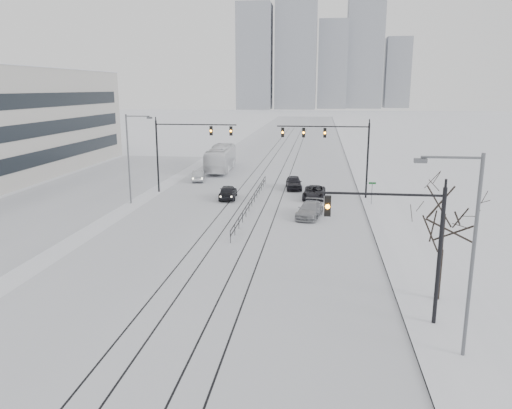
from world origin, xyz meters
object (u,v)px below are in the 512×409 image
(traffic_mast_near, at_px, (406,236))
(box_truck, at_px, (221,159))
(sedan_nb_right, at_px, (310,210))
(sedan_nb_front, at_px, (314,193))
(bare_tree, at_px, (443,223))
(sedan_nb_far, at_px, (294,183))
(sedan_sb_outer, at_px, (198,176))
(sedan_sb_inner, at_px, (228,192))

(traffic_mast_near, bearing_deg, box_truck, 111.78)
(sedan_nb_right, bearing_deg, sedan_nb_front, 98.34)
(traffic_mast_near, xyz_separation_m, bare_tree, (2.41, 3.00, -0.07))
(bare_tree, xyz_separation_m, sedan_nb_far, (-9.56, 30.45, -3.74))
(traffic_mast_near, distance_m, sedan_nb_far, 34.42)
(box_truck, bearing_deg, traffic_mast_near, 108.84)
(sedan_sb_outer, height_order, sedan_nb_right, sedan_nb_right)
(box_truck, bearing_deg, bare_tree, 112.91)
(traffic_mast_near, height_order, sedan_nb_right, traffic_mast_near)
(bare_tree, relative_size, sedan_nb_far, 1.38)
(sedan_sb_outer, bearing_deg, sedan_nb_right, 120.70)
(traffic_mast_near, height_order, sedan_sb_outer, traffic_mast_near)
(sedan_nb_front, xyz_separation_m, box_truck, (-13.49, 17.13, 1.04))
(sedan_sb_inner, relative_size, sedan_nb_far, 1.00)
(sedan_nb_far, relative_size, box_truck, 0.36)
(traffic_mast_near, height_order, sedan_nb_front, traffic_mast_near)
(traffic_mast_near, xyz_separation_m, sedan_sb_inner, (-13.80, 27.27, -3.81))
(sedan_sb_inner, height_order, sedan_nb_far, sedan_nb_far)
(box_truck, bearing_deg, sedan_sb_inner, 100.63)
(sedan_sb_inner, height_order, sedan_sb_outer, sedan_sb_inner)
(traffic_mast_near, relative_size, bare_tree, 1.15)
(traffic_mast_near, distance_m, box_truck, 49.20)
(traffic_mast_near, relative_size, sedan_nb_far, 1.59)
(sedan_sb_outer, bearing_deg, bare_tree, 112.17)
(sedan_sb_outer, distance_m, sedan_nb_front, 16.99)
(sedan_sb_outer, xyz_separation_m, sedan_nb_front, (14.67, -8.57, -0.01))
(bare_tree, relative_size, box_truck, 0.50)
(sedan_sb_inner, xyz_separation_m, sedan_sb_outer, (-5.60, 9.79, -0.07))
(traffic_mast_near, distance_m, sedan_nb_right, 21.54)
(sedan_nb_far, bearing_deg, box_truck, 126.40)
(box_truck, bearing_deg, sedan_sb_outer, 79.22)
(sedan_sb_inner, distance_m, sedan_nb_right, 11.05)
(sedan_sb_inner, height_order, box_truck, box_truck)
(bare_tree, distance_m, box_truck, 47.43)
(sedan_nb_right, relative_size, box_truck, 0.39)
(bare_tree, distance_m, sedan_nb_right, 19.46)
(sedan_nb_far, bearing_deg, sedan_sb_outer, 157.68)
(sedan_nb_right, xyz_separation_m, sedan_nb_far, (-2.15, 12.86, 0.06))
(sedan_sb_outer, bearing_deg, traffic_mast_near, 107.16)
(traffic_mast_near, distance_m, sedan_sb_outer, 42.01)
(sedan_sb_inner, bearing_deg, box_truck, -81.48)
(sedan_nb_front, distance_m, sedan_nb_far, 5.52)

